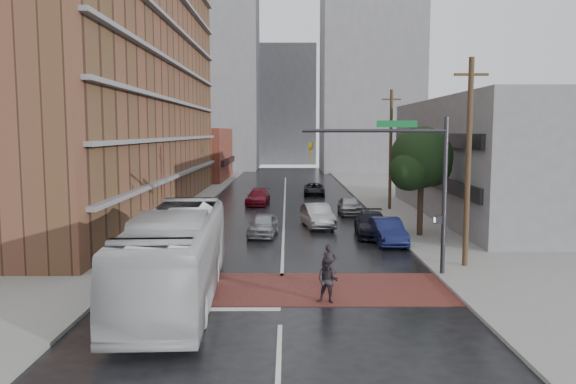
{
  "coord_description": "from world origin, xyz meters",
  "views": [
    {
      "loc": [
        0.25,
        -22.46,
        6.55
      ],
      "look_at": [
        0.28,
        5.92,
        3.5
      ],
      "focal_mm": 35.0,
      "sensor_mm": 36.0,
      "label": 1
    }
  ],
  "objects_px": {
    "transit_bus": "(176,255)",
    "pedestrian_a": "(329,265)",
    "car_parked_mid": "(372,224)",
    "car_parked_far": "(349,205)",
    "car_travel_a": "(263,225)",
    "pedestrian_b": "(328,281)",
    "car_travel_c": "(258,197)",
    "car_travel_b": "(317,216)",
    "suv_travel": "(314,189)",
    "car_parked_near": "(387,231)"
  },
  "relations": [
    {
      "from": "transit_bus",
      "to": "pedestrian_a",
      "type": "bearing_deg",
      "value": 13.78
    },
    {
      "from": "car_parked_mid",
      "to": "transit_bus",
      "type": "bearing_deg",
      "value": -122.44
    },
    {
      "from": "car_parked_far",
      "to": "car_travel_a",
      "type": "bearing_deg",
      "value": -125.15
    },
    {
      "from": "pedestrian_b",
      "to": "car_travel_c",
      "type": "relative_size",
      "value": 0.38
    },
    {
      "from": "transit_bus",
      "to": "car_travel_b",
      "type": "xyz_separation_m",
      "value": [
        6.42,
        16.84,
        -0.96
      ]
    },
    {
      "from": "pedestrian_a",
      "to": "transit_bus",
      "type": "bearing_deg",
      "value": -153.47
    },
    {
      "from": "pedestrian_b",
      "to": "car_parked_far",
      "type": "height_order",
      "value": "pedestrian_b"
    },
    {
      "from": "pedestrian_a",
      "to": "suv_travel",
      "type": "xyz_separation_m",
      "value": [
        1.01,
        34.34,
        -0.27
      ]
    },
    {
      "from": "car_parked_mid",
      "to": "car_parked_far",
      "type": "xyz_separation_m",
      "value": [
        -0.41,
        9.23,
        -0.02
      ]
    },
    {
      "from": "car_travel_b",
      "to": "car_parked_mid",
      "type": "height_order",
      "value": "car_travel_b"
    },
    {
      "from": "car_travel_b",
      "to": "car_parked_near",
      "type": "relative_size",
      "value": 1.06
    },
    {
      "from": "pedestrian_a",
      "to": "pedestrian_b",
      "type": "height_order",
      "value": "pedestrian_a"
    },
    {
      "from": "pedestrian_b",
      "to": "suv_travel",
      "type": "xyz_separation_m",
      "value": [
        1.25,
        36.68,
        -0.24
      ]
    },
    {
      "from": "transit_bus",
      "to": "car_parked_near",
      "type": "relative_size",
      "value": 2.78
    },
    {
      "from": "car_travel_b",
      "to": "car_travel_c",
      "type": "xyz_separation_m",
      "value": [
        -4.72,
        11.92,
        -0.12
      ]
    },
    {
      "from": "transit_bus",
      "to": "car_travel_c",
      "type": "xyz_separation_m",
      "value": [
        1.69,
        28.76,
        -1.08
      ]
    },
    {
      "from": "car_travel_a",
      "to": "car_parked_far",
      "type": "relative_size",
      "value": 0.98
    },
    {
      "from": "car_travel_b",
      "to": "car_parked_mid",
      "type": "distance_m",
      "value": 4.64
    },
    {
      "from": "transit_bus",
      "to": "car_parked_near",
      "type": "bearing_deg",
      "value": 44.16
    },
    {
      "from": "pedestrian_b",
      "to": "car_parked_far",
      "type": "bearing_deg",
      "value": 98.54
    },
    {
      "from": "pedestrian_b",
      "to": "car_parked_near",
      "type": "bearing_deg",
      "value": 86.27
    },
    {
      "from": "suv_travel",
      "to": "car_parked_near",
      "type": "xyz_separation_m",
      "value": [
        3.07,
        -25.18,
        0.11
      ]
    },
    {
      "from": "car_travel_b",
      "to": "car_travel_c",
      "type": "distance_m",
      "value": 12.82
    },
    {
      "from": "suv_travel",
      "to": "car_parked_far",
      "type": "xyz_separation_m",
      "value": [
        2.16,
        -13.38,
        0.08
      ]
    },
    {
      "from": "pedestrian_a",
      "to": "car_parked_far",
      "type": "bearing_deg",
      "value": 91.12
    },
    {
      "from": "car_travel_b",
      "to": "car_parked_far",
      "type": "distance_m",
      "value": 6.61
    },
    {
      "from": "suv_travel",
      "to": "car_parked_far",
      "type": "distance_m",
      "value": 13.56
    },
    {
      "from": "car_travel_a",
      "to": "suv_travel",
      "type": "xyz_separation_m",
      "value": [
        4.31,
        22.66,
        -0.06
      ]
    },
    {
      "from": "pedestrian_b",
      "to": "car_travel_a",
      "type": "xyz_separation_m",
      "value": [
        -3.06,
        14.02,
        -0.18
      ]
    },
    {
      "from": "transit_bus",
      "to": "car_travel_a",
      "type": "distance_m",
      "value": 13.85
    },
    {
      "from": "car_travel_a",
      "to": "car_travel_c",
      "type": "xyz_separation_m",
      "value": [
        -1.13,
        15.24,
        -0.02
      ]
    },
    {
      "from": "car_travel_b",
      "to": "car_parked_near",
      "type": "xyz_separation_m",
      "value": [
        3.78,
        -5.84,
        -0.05
      ]
    },
    {
      "from": "pedestrian_a",
      "to": "car_parked_near",
      "type": "distance_m",
      "value": 10.03
    },
    {
      "from": "car_travel_b",
      "to": "car_travel_c",
      "type": "height_order",
      "value": "car_travel_b"
    },
    {
      "from": "car_parked_near",
      "to": "car_parked_far",
      "type": "xyz_separation_m",
      "value": [
        -0.91,
        11.8,
        -0.03
      ]
    },
    {
      "from": "car_travel_c",
      "to": "pedestrian_b",
      "type": "bearing_deg",
      "value": -77.49
    },
    {
      "from": "car_travel_c",
      "to": "car_travel_a",
      "type": "bearing_deg",
      "value": -81.41
    },
    {
      "from": "pedestrian_a",
      "to": "car_travel_b",
      "type": "distance_m",
      "value": 15.0
    },
    {
      "from": "pedestrian_b",
      "to": "car_travel_b",
      "type": "xyz_separation_m",
      "value": [
        0.54,
        17.34,
        -0.08
      ]
    },
    {
      "from": "pedestrian_a",
      "to": "car_parked_far",
      "type": "relative_size",
      "value": 0.43
    },
    {
      "from": "pedestrian_b",
      "to": "car_travel_a",
      "type": "relative_size",
      "value": 0.43
    },
    {
      "from": "car_travel_a",
      "to": "suv_travel",
      "type": "bearing_deg",
      "value": 84.81
    },
    {
      "from": "car_parked_near",
      "to": "car_parked_mid",
      "type": "bearing_deg",
      "value": 97.72
    },
    {
      "from": "suv_travel",
      "to": "car_travel_c",
      "type": "bearing_deg",
      "value": -124.01
    },
    {
      "from": "pedestrian_b",
      "to": "car_parked_far",
      "type": "distance_m",
      "value": 23.55
    },
    {
      "from": "pedestrian_a",
      "to": "pedestrian_b",
      "type": "relative_size",
      "value": 1.04
    },
    {
      "from": "car_travel_a",
      "to": "suv_travel",
      "type": "distance_m",
      "value": 23.07
    },
    {
      "from": "car_parked_near",
      "to": "car_travel_a",
      "type": "bearing_deg",
      "value": 157.84
    },
    {
      "from": "suv_travel",
      "to": "car_parked_near",
      "type": "bearing_deg",
      "value": -80.83
    },
    {
      "from": "pedestrian_a",
      "to": "car_travel_b",
      "type": "relative_size",
      "value": 0.38
    }
  ]
}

